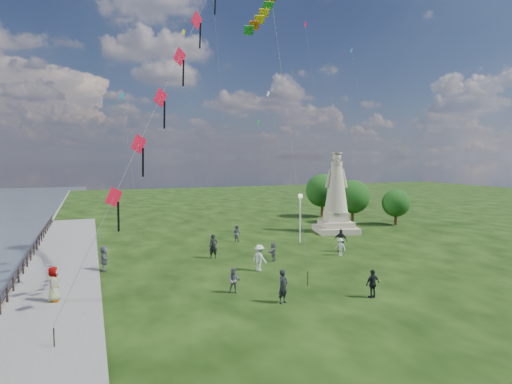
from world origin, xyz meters
name	(u,v)px	position (x,y,z in m)	size (l,w,h in m)	color
waterfront	(36,287)	(-15.24, 8.99, -0.06)	(200.00, 200.00, 1.51)	#2D3944
statue	(336,202)	(12.31, 18.81, 3.19)	(5.01, 5.01, 8.44)	tan
lamppost	(300,207)	(6.23, 15.25, 3.29)	(0.42, 0.42, 4.56)	silver
tree_row	(345,195)	(17.80, 25.49, 3.26)	(8.35, 12.99, 5.73)	#382314
person_0	(283,287)	(-2.27, 0.66, 0.92)	(0.67, 0.44, 1.85)	black
person_1	(234,281)	(-4.23, 3.24, 0.76)	(0.74, 0.46, 1.52)	#595960
person_2	(259,258)	(-1.00, 7.34, 0.92)	(1.18, 0.61, 1.83)	silver
person_3	(373,284)	(2.84, -0.37, 0.82)	(0.96, 0.49, 1.63)	black
person_5	(104,258)	(-11.17, 11.20, 0.91)	(1.68, 0.73, 1.81)	#595960
person_6	(213,246)	(-3.01, 12.07, 0.95)	(0.69, 0.46, 1.90)	black
person_7	(237,233)	(0.82, 17.69, 0.79)	(0.77, 0.48, 1.59)	#595960
person_8	(340,247)	(6.78, 9.20, 0.72)	(0.93, 0.48, 1.44)	silver
person_9	(341,240)	(7.62, 10.49, 0.96)	(1.13, 0.58, 1.93)	black
person_10	(54,286)	(-13.94, 5.22, 0.96)	(0.94, 0.58, 1.92)	#595960
person_11	(273,251)	(1.03, 9.59, 0.73)	(1.36, 0.59, 1.47)	#595960
red_kite_train	(169,83)	(-7.60, 4.61, 12.11)	(9.87, 9.35, 19.52)	black
small_kites	(252,88)	(5.22, 25.08, 15.66)	(27.07, 16.14, 30.85)	#196F9A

